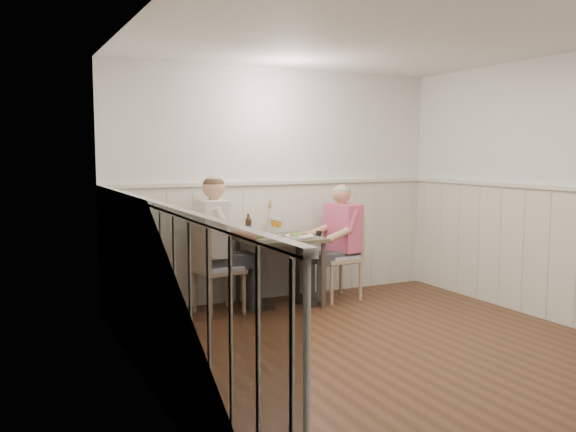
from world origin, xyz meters
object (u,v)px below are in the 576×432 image
at_px(diner_cream, 216,255).
at_px(beer_bottle, 248,226).
at_px(dining_table, 280,247).
at_px(man_in_pink, 340,250).
at_px(chair_right, 341,253).
at_px(chair_left, 214,266).
at_px(grass_vase, 268,218).

height_order(diner_cream, beer_bottle, diner_cream).
bearing_deg(dining_table, man_in_pink, -2.24).
height_order(chair_right, beer_bottle, beer_bottle).
height_order(dining_table, man_in_pink, man_in_pink).
height_order(dining_table, chair_right, chair_right).
bearing_deg(chair_left, man_in_pink, 0.30).
bearing_deg(chair_right, chair_left, -179.05).
height_order(chair_left, man_in_pink, man_in_pink).
distance_m(chair_right, chair_left, 1.53).
bearing_deg(beer_bottle, chair_left, -151.00).
relative_size(dining_table, diner_cream, 0.58).
bearing_deg(grass_vase, diner_cream, -163.45).
xyz_separation_m(dining_table, grass_vase, (-0.04, 0.23, 0.29)).
height_order(chair_right, man_in_pink, man_in_pink).
height_order(dining_table, diner_cream, diner_cream).
bearing_deg(diner_cream, beer_bottle, 24.91).
bearing_deg(dining_table, grass_vase, 98.83).
bearing_deg(grass_vase, dining_table, -81.17).
xyz_separation_m(chair_right, grass_vase, (-0.80, 0.24, 0.42)).
bearing_deg(chair_left, grass_vase, 20.26).
xyz_separation_m(beer_bottle, grass_vase, (0.23, -0.01, 0.08)).
relative_size(beer_bottle, grass_vase, 0.59).
bearing_deg(chair_right, diner_cream, 178.42).
bearing_deg(man_in_pink, grass_vase, 161.44).
xyz_separation_m(dining_table, diner_cream, (-0.72, 0.03, -0.04)).
relative_size(chair_right, grass_vase, 2.32).
bearing_deg(beer_bottle, man_in_pink, -14.92).
bearing_deg(chair_left, chair_right, 0.95).
bearing_deg(dining_table, beer_bottle, 138.03).
relative_size(chair_right, man_in_pink, 0.72).
xyz_separation_m(chair_right, chair_left, (-1.53, -0.03, -0.01)).
relative_size(chair_right, diner_cream, 0.66).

